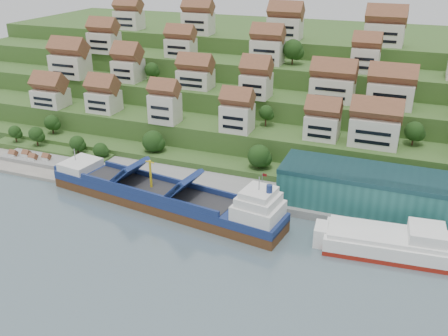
% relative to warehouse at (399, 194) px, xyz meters
% --- Properties ---
extents(ground, '(300.00, 300.00, 0.00)m').
position_rel_warehouse_xyz_m(ground, '(-52.00, -17.00, -7.20)').
color(ground, slate).
rests_on(ground, ground).
extents(quay, '(180.00, 14.00, 2.20)m').
position_rel_warehouse_xyz_m(quay, '(-32.00, -2.00, -6.10)').
color(quay, gray).
rests_on(quay, ground).
extents(pebble_beach, '(45.00, 20.00, 1.00)m').
position_rel_warehouse_xyz_m(pebble_beach, '(-110.00, -5.00, -6.70)').
color(pebble_beach, gray).
rests_on(pebble_beach, ground).
extents(hillside, '(260.00, 128.00, 31.00)m').
position_rel_warehouse_xyz_m(hillside, '(-52.00, 86.55, 3.46)').
color(hillside, '#2D4C1E').
rests_on(hillside, ground).
extents(hillside_village, '(157.09, 63.32, 28.59)m').
position_rel_warehouse_xyz_m(hillside_village, '(-49.68, 43.10, 16.94)').
color(hillside_village, silver).
rests_on(hillside_village, ground).
extents(hillside_trees, '(144.57, 62.22, 31.49)m').
position_rel_warehouse_xyz_m(hillside_trees, '(-57.29, 27.66, 9.17)').
color(hillside_trees, '#1F4115').
rests_on(hillside_trees, ground).
extents(warehouse, '(60.00, 15.00, 10.00)m').
position_rel_warehouse_xyz_m(warehouse, '(0.00, 0.00, 0.00)').
color(warehouse, '#256460').
rests_on(warehouse, quay).
extents(flagpole, '(1.28, 0.16, 8.00)m').
position_rel_warehouse_xyz_m(flagpole, '(-33.89, -7.00, -0.32)').
color(flagpole, gray).
rests_on(flagpole, quay).
extents(beach_huts, '(14.40, 3.70, 2.20)m').
position_rel_warehouse_xyz_m(beach_huts, '(-112.00, -6.25, -5.10)').
color(beach_huts, white).
rests_on(beach_huts, pebble_beach).
extents(cargo_ship, '(69.99, 20.42, 15.23)m').
position_rel_warehouse_xyz_m(cargo_ship, '(-56.96, -16.47, -4.22)').
color(cargo_ship, '#512F18').
rests_on(cargo_ship, ground).
extents(second_ship, '(30.21, 13.45, 8.51)m').
position_rel_warehouse_xyz_m(second_ship, '(0.45, -16.91, -4.63)').
color(second_ship, maroon).
rests_on(second_ship, ground).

